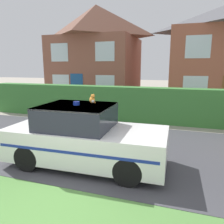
{
  "coord_description": "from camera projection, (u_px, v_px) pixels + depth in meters",
  "views": [
    {
      "loc": [
        2.23,
        -3.07,
        2.63
      ],
      "look_at": [
        -0.1,
        4.07,
        1.05
      ],
      "focal_mm": 35.0,
      "sensor_mm": 36.0,
      "label": 1
    }
  ],
  "objects": [
    {
      "name": "house_right",
      "position": [
        224.0,
        54.0,
        15.24
      ],
      "size": [
        7.31,
        7.05,
        6.75
      ],
      "color": "#93513D",
      "rests_on": "ground"
    },
    {
      "name": "wheelie_bin",
      "position": [
        72.0,
        100.0,
        13.76
      ],
      "size": [
        0.8,
        0.83,
        1.13
      ],
      "rotation": [
        0.0,
        0.0,
        0.38
      ],
      "color": "#474C8C",
      "rests_on": "ground"
    },
    {
      "name": "house_left",
      "position": [
        96.0,
        52.0,
        18.07
      ],
      "size": [
        6.75,
        6.01,
        7.44
      ],
      "color": "brown",
      "rests_on": "ground"
    },
    {
      "name": "road_strip",
      "position": [
        109.0,
        146.0,
        7.28
      ],
      "size": [
        28.0,
        5.41,
        0.01
      ],
      "primitive_type": "cube",
      "color": "#424247",
      "rests_on": "ground"
    },
    {
      "name": "police_car",
      "position": [
        84.0,
        137.0,
        5.84
      ],
      "size": [
        4.25,
        1.89,
        1.71
      ],
      "rotation": [
        0.0,
        0.0,
        0.03
      ],
      "color": "black",
      "rests_on": "road_strip"
    },
    {
      "name": "ground_plane",
      "position": [
        49.0,
        210.0,
        4.08
      ],
      "size": [
        80.0,
        80.0,
        0.0
      ],
      "primitive_type": "plane",
      "color": "#A89E8E"
    },
    {
      "name": "garden_hedge",
      "position": [
        131.0,
        104.0,
        10.64
      ],
      "size": [
        15.62,
        0.77,
        1.66
      ],
      "primitive_type": "cube",
      "color": "#3D7F38",
      "rests_on": "ground"
    },
    {
      "name": "lawn_verge",
      "position": [
        43.0,
        217.0,
        3.88
      ],
      "size": [
        28.0,
        1.9,
        0.01
      ],
      "primitive_type": "cube",
      "color": "#568C42",
      "rests_on": "ground"
    },
    {
      "name": "cat",
      "position": [
        92.0,
        99.0,
        5.39
      ],
      "size": [
        0.22,
        0.29,
        0.25
      ],
      "rotation": [
        0.0,
        0.0,
        5.33
      ],
      "color": "orange",
      "rests_on": "police_car"
    }
  ]
}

